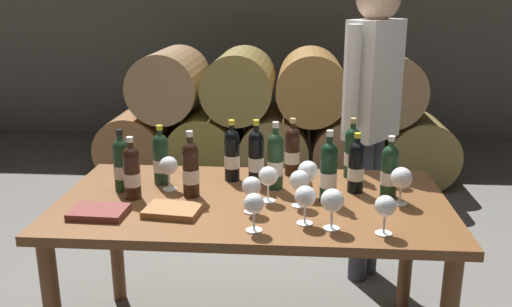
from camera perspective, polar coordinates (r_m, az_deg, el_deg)
The scene contains 28 objects.
cellar_back_wall at distance 6.45m, azimuth 2.68°, elevation 14.36°, with size 10.00×0.24×2.80m, color slate.
barrel_stack at distance 4.97m, azimuth 2.03°, elevation 3.76°, with size 3.12×0.90×1.15m.
dining_table at distance 2.45m, azimuth -0.34°, elevation -6.75°, with size 1.70×0.90×0.76m.
wine_bottle_0 at distance 2.48m, azimuth 13.69°, elevation -1.73°, with size 0.07×0.07×0.28m.
wine_bottle_1 at distance 2.51m, azimuth 10.35°, elevation -1.32°, with size 0.07×0.07×0.27m.
wine_bottle_2 at distance 2.51m, azimuth 2.02°, elevation -0.71°, with size 0.07×0.07×0.31m.
wine_bottle_3 at distance 2.55m, azimuth -13.78°, elevation -1.10°, with size 0.07×0.07×0.29m.
wine_bottle_4 at distance 2.70m, azimuth 3.78°, elevation 0.31°, with size 0.07×0.07×0.29m.
wine_bottle_5 at distance 2.61m, azimuth -9.85°, elevation -0.50°, with size 0.07×0.07×0.28m.
wine_bottle_6 at distance 2.70m, azimuth 9.93°, elevation 0.17°, with size 0.07×0.07×0.30m.
wine_bottle_7 at distance 2.37m, azimuth 7.54°, elevation -1.86°, with size 0.07×0.07×0.32m.
wine_bottle_8 at distance 2.45m, azimuth -12.76°, elevation -1.87°, with size 0.07×0.07×0.28m.
wine_bottle_9 at distance 2.43m, azimuth -6.79°, elevation -1.55°, with size 0.07×0.07×0.30m.
wine_bottle_10 at distance 2.62m, azimuth -2.51°, elevation -0.09°, with size 0.07×0.07×0.30m.
wine_bottle_11 at distance 2.57m, azimuth 0.11°, elevation -0.32°, with size 0.07×0.07×0.31m.
wine_glass_0 at distance 2.10m, azimuth 7.94°, elevation -4.92°, with size 0.09×0.09×0.16m.
wine_glass_1 at distance 2.09m, azimuth 13.27°, elevation -5.44°, with size 0.08×0.08×0.15m.
wine_glass_2 at distance 2.31m, azimuth 4.54°, elevation -2.88°, with size 0.09×0.09×0.16m.
wine_glass_3 at distance 2.07m, azimuth -0.22°, elevation -5.32°, with size 0.08×0.08×0.15m.
wine_glass_4 at distance 2.42m, azimuth 5.42°, elevation -1.90°, with size 0.09×0.09×0.16m.
wine_glass_5 at distance 2.13m, azimuth 5.14°, elevation -4.56°, with size 0.08×0.08×0.16m.
wine_glass_6 at distance 2.52m, azimuth -9.06°, elevation -1.34°, with size 0.08×0.08×0.16m.
wine_glass_7 at distance 2.24m, azimuth -0.45°, elevation -3.54°, with size 0.08×0.08×0.15m.
wine_glass_8 at distance 2.35m, azimuth 1.27°, elevation -2.45°, with size 0.08×0.08×0.16m.
wine_glass_9 at distance 2.40m, azimuth 14.86°, elevation -2.54°, with size 0.09×0.09×0.17m.
tasting_notebook at distance 2.28m, azimuth -8.64°, elevation -5.87°, with size 0.22×0.16×0.03m, color #936038.
leather_ledger at distance 2.33m, azimuth -16.00°, elevation -5.86°, with size 0.22×0.16×0.03m, color brown.
sommelier_presenting at distance 3.08m, azimuth 11.96°, elevation 5.05°, with size 0.34×0.40×1.72m.
Camera 1 is at (0.18, -2.24, 1.63)m, focal length 38.54 mm.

